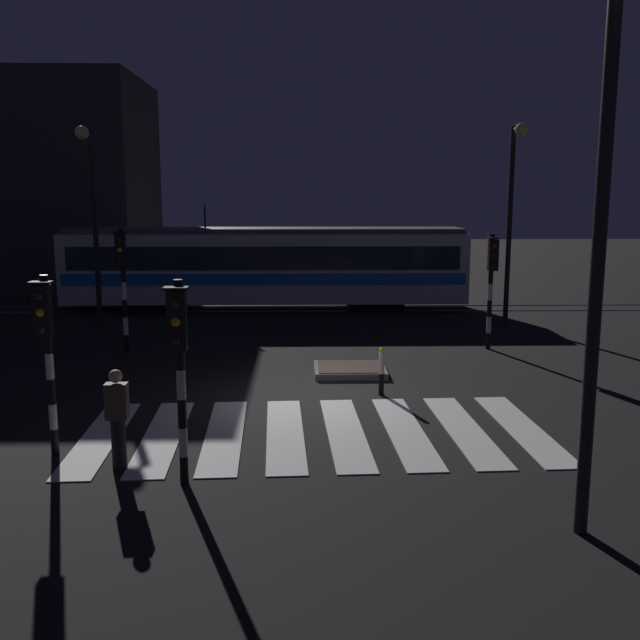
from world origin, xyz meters
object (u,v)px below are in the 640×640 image
object	(u,v)px
traffic_light_corner_near_left	(46,339)
street_lamp_trackside_left	(92,203)
street_lamp_near_kerb	(611,188)
street_lamp_trackside_right	(513,199)
tram	(266,266)
traffic_light_corner_far_right	(492,274)
pedestrian_waiting_at_kerb	(118,419)
traffic_light_corner_far_left	(122,272)
bollard_island_edge	(381,371)
traffic_light_kerb_mid_left	(179,353)

from	to	relation	value
traffic_light_corner_near_left	street_lamp_trackside_left	xyz separation A→B (m)	(-2.58, 11.91, 2.19)
street_lamp_near_kerb	street_lamp_trackside_right	xyz separation A→B (m)	(3.53, 16.12, -0.19)
street_lamp_trackside_left	tram	distance (m)	7.51
traffic_light_corner_far_right	traffic_light_corner_near_left	distance (m)	13.05
traffic_light_corner_near_left	pedestrian_waiting_at_kerb	distance (m)	1.93
traffic_light_corner_far_left	street_lamp_trackside_left	distance (m)	4.45
traffic_light_corner_near_left	pedestrian_waiting_at_kerb	world-z (taller)	traffic_light_corner_near_left
traffic_light_corner_far_left	street_lamp_trackside_left	xyz separation A→B (m)	(-1.81, 3.59, 1.91)
bollard_island_edge	traffic_light_corner_far_left	bearing A→B (deg)	146.34
street_lamp_trackside_right	pedestrian_waiting_at_kerb	size ratio (longest dim) A/B	4.03
bollard_island_edge	traffic_light_corner_near_left	bearing A→B (deg)	-148.96
traffic_light_corner_far_right	tram	distance (m)	10.53
street_lamp_near_kerb	street_lamp_trackside_right	world-z (taller)	street_lamp_near_kerb
traffic_light_kerb_mid_left	street_lamp_near_kerb	size ratio (longest dim) A/B	0.45
traffic_light_corner_far_left	tram	size ratio (longest dim) A/B	0.22
street_lamp_near_kerb	tram	distance (m)	20.59
traffic_light_corner_far_right	street_lamp_near_kerb	size ratio (longest dim) A/B	0.47
pedestrian_waiting_at_kerb	street_lamp_trackside_left	bearing A→B (deg)	107.24
street_lamp_near_kerb	traffic_light_corner_far_right	bearing A→B (deg)	81.55
traffic_light_corner_near_left	pedestrian_waiting_at_kerb	size ratio (longest dim) A/B	1.85
traffic_light_kerb_mid_left	street_lamp_trackside_left	xyz separation A→B (m)	(-5.08, 13.32, 2.13)
traffic_light_corner_near_left	traffic_light_corner_far_right	bearing A→B (deg)	40.77
pedestrian_waiting_at_kerb	traffic_light_corner_near_left	bearing A→B (deg)	152.47
traffic_light_kerb_mid_left	street_lamp_trackside_right	xyz separation A→B (m)	(9.15, 14.20, 2.25)
street_lamp_trackside_left	street_lamp_near_kerb	world-z (taller)	street_lamp_near_kerb
traffic_light_corner_far_right	bollard_island_edge	world-z (taller)	traffic_light_corner_far_right
traffic_light_corner_far_right	tram	world-z (taller)	tram
traffic_light_corner_far_right	bollard_island_edge	size ratio (longest dim) A/B	3.07
traffic_light_corner_far_right	street_lamp_trackside_left	world-z (taller)	street_lamp_trackside_left
street_lamp_near_kerb	bollard_island_edge	size ratio (longest dim) A/B	6.51
traffic_light_kerb_mid_left	bollard_island_edge	distance (m)	6.49
traffic_light_corner_far_left	traffic_light_corner_near_left	size ratio (longest dim) A/B	1.13
traffic_light_corner_far_right	street_lamp_trackside_right	world-z (taller)	street_lamp_trackside_right
traffic_light_corner_far_right	traffic_light_corner_near_left	xyz separation A→B (m)	(-9.88, -8.52, -0.16)
street_lamp_near_kerb	pedestrian_waiting_at_kerb	xyz separation A→B (m)	(-6.79, 2.63, -3.70)
street_lamp_trackside_left	tram	world-z (taller)	street_lamp_trackside_left
traffic_light_corner_far_left	street_lamp_trackside_right	xyz separation A→B (m)	(12.42, 4.47, 2.02)
street_lamp_near_kerb	bollard_island_edge	world-z (taller)	street_lamp_near_kerb
traffic_light_corner_far_right	tram	xyz separation A→B (m)	(-6.99, 7.86, -0.50)
traffic_light_kerb_mid_left	tram	xyz separation A→B (m)	(0.39, 17.79, -0.40)
traffic_light_kerb_mid_left	pedestrian_waiting_at_kerb	world-z (taller)	traffic_light_kerb_mid_left
traffic_light_corner_far_left	street_lamp_near_kerb	xyz separation A→B (m)	(8.89, -11.65, 2.21)
bollard_island_edge	tram	bearing A→B (deg)	104.45
traffic_light_corner_far_left	pedestrian_waiting_at_kerb	distance (m)	9.38
pedestrian_waiting_at_kerb	traffic_light_corner_far_left	bearing A→B (deg)	103.11
street_lamp_near_kerb	pedestrian_waiting_at_kerb	distance (m)	8.17
traffic_light_kerb_mid_left	traffic_light_corner_far_left	bearing A→B (deg)	108.58
street_lamp_trackside_right	tram	xyz separation A→B (m)	(-8.76, 3.60, -2.64)
tram	bollard_island_edge	distance (m)	13.15
traffic_light_corner_far_right	traffic_light_corner_far_left	bearing A→B (deg)	-178.91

